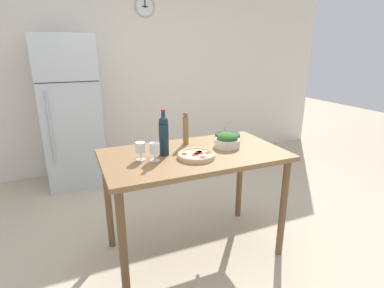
{
  "coord_description": "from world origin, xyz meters",
  "views": [
    {
      "loc": [
        -0.87,
        -2.01,
        1.66
      ],
      "look_at": [
        0.0,
        0.04,
        0.95
      ],
      "focal_mm": 28.0,
      "sensor_mm": 36.0,
      "label": 1
    }
  ],
  "objects_px": {
    "refrigerator": "(71,113)",
    "cast_iron_skillet": "(228,135)",
    "homemade_pizza": "(196,155)",
    "wine_glass_near": "(155,149)",
    "wine_glass_far": "(140,148)",
    "wine_bottle": "(164,135)",
    "pepper_mill": "(186,129)",
    "salad_bowl": "(227,140)"
  },
  "relations": [
    {
      "from": "wine_bottle",
      "to": "salad_bowl",
      "type": "height_order",
      "value": "wine_bottle"
    },
    {
      "from": "wine_bottle",
      "to": "homemade_pizza",
      "type": "height_order",
      "value": "wine_bottle"
    },
    {
      "from": "cast_iron_skillet",
      "to": "wine_glass_near",
      "type": "bearing_deg",
      "value": -158.52
    },
    {
      "from": "wine_glass_far",
      "to": "pepper_mill",
      "type": "relative_size",
      "value": 0.48
    },
    {
      "from": "wine_glass_near",
      "to": "homemade_pizza",
      "type": "distance_m",
      "value": 0.31
    },
    {
      "from": "wine_glass_far",
      "to": "homemade_pizza",
      "type": "distance_m",
      "value": 0.41
    },
    {
      "from": "wine_bottle",
      "to": "cast_iron_skillet",
      "type": "xyz_separation_m",
      "value": [
        0.67,
        0.21,
        -0.14
      ]
    },
    {
      "from": "wine_glass_near",
      "to": "wine_bottle",
      "type": "bearing_deg",
      "value": 41.89
    },
    {
      "from": "wine_glass_near",
      "to": "wine_glass_far",
      "type": "xyz_separation_m",
      "value": [
        -0.09,
        0.05,
        0.0
      ]
    },
    {
      "from": "pepper_mill",
      "to": "homemade_pizza",
      "type": "relative_size",
      "value": 0.99
    },
    {
      "from": "wine_glass_far",
      "to": "salad_bowl",
      "type": "xyz_separation_m",
      "value": [
        0.73,
        0.02,
        -0.03
      ]
    },
    {
      "from": "refrigerator",
      "to": "salad_bowl",
      "type": "xyz_separation_m",
      "value": [
        1.14,
        -1.85,
        0.04
      ]
    },
    {
      "from": "wine_glass_near",
      "to": "salad_bowl",
      "type": "bearing_deg",
      "value": 6.3
    },
    {
      "from": "wine_glass_far",
      "to": "salad_bowl",
      "type": "height_order",
      "value": "wine_glass_far"
    },
    {
      "from": "pepper_mill",
      "to": "homemade_pizza",
      "type": "distance_m",
      "value": 0.36
    },
    {
      "from": "salad_bowl",
      "to": "wine_glass_near",
      "type": "bearing_deg",
      "value": -173.7
    },
    {
      "from": "homemade_pizza",
      "to": "cast_iron_skillet",
      "type": "height_order",
      "value": "cast_iron_skillet"
    },
    {
      "from": "wine_bottle",
      "to": "pepper_mill",
      "type": "height_order",
      "value": "wine_bottle"
    },
    {
      "from": "refrigerator",
      "to": "salad_bowl",
      "type": "bearing_deg",
      "value": -58.52
    },
    {
      "from": "refrigerator",
      "to": "cast_iron_skillet",
      "type": "xyz_separation_m",
      "value": [
        1.27,
        -1.62,
        -0.0
      ]
    },
    {
      "from": "wine_bottle",
      "to": "salad_bowl",
      "type": "xyz_separation_m",
      "value": [
        0.54,
        -0.02,
        -0.1
      ]
    },
    {
      "from": "refrigerator",
      "to": "homemade_pizza",
      "type": "relative_size",
      "value": 6.52
    },
    {
      "from": "wine_bottle",
      "to": "wine_glass_far",
      "type": "bearing_deg",
      "value": -168.99
    },
    {
      "from": "wine_bottle",
      "to": "homemade_pizza",
      "type": "distance_m",
      "value": 0.29
    },
    {
      "from": "wine_glass_near",
      "to": "cast_iron_skillet",
      "type": "distance_m",
      "value": 0.83
    },
    {
      "from": "refrigerator",
      "to": "wine_glass_near",
      "type": "height_order",
      "value": "refrigerator"
    },
    {
      "from": "pepper_mill",
      "to": "homemade_pizza",
      "type": "height_order",
      "value": "pepper_mill"
    },
    {
      "from": "salad_bowl",
      "to": "cast_iron_skillet",
      "type": "distance_m",
      "value": 0.27
    },
    {
      "from": "wine_glass_far",
      "to": "refrigerator",
      "type": "bearing_deg",
      "value": 102.35
    },
    {
      "from": "pepper_mill",
      "to": "wine_glass_near",
      "type": "bearing_deg",
      "value": -141.89
    },
    {
      "from": "refrigerator",
      "to": "wine_glass_near",
      "type": "xyz_separation_m",
      "value": [
        0.5,
        -1.92,
        0.07
      ]
    },
    {
      "from": "wine_bottle",
      "to": "wine_glass_far",
      "type": "distance_m",
      "value": 0.21
    },
    {
      "from": "wine_glass_far",
      "to": "salad_bowl",
      "type": "bearing_deg",
      "value": 1.44
    },
    {
      "from": "wine_glass_near",
      "to": "wine_glass_far",
      "type": "bearing_deg",
      "value": 150.26
    },
    {
      "from": "pepper_mill",
      "to": "salad_bowl",
      "type": "xyz_separation_m",
      "value": [
        0.29,
        -0.2,
        -0.08
      ]
    },
    {
      "from": "wine_glass_near",
      "to": "homemade_pizza",
      "type": "height_order",
      "value": "wine_glass_near"
    },
    {
      "from": "homemade_pizza",
      "to": "salad_bowl",
      "type": "bearing_deg",
      "value": 21.29
    },
    {
      "from": "pepper_mill",
      "to": "cast_iron_skillet",
      "type": "relative_size",
      "value": 0.81
    },
    {
      "from": "wine_glass_far",
      "to": "salad_bowl",
      "type": "relative_size",
      "value": 0.64
    },
    {
      "from": "wine_bottle",
      "to": "homemade_pizza",
      "type": "relative_size",
      "value": 1.25
    },
    {
      "from": "wine_glass_near",
      "to": "salad_bowl",
      "type": "relative_size",
      "value": 0.64
    },
    {
      "from": "wine_glass_near",
      "to": "cast_iron_skillet",
      "type": "relative_size",
      "value": 0.39
    }
  ]
}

